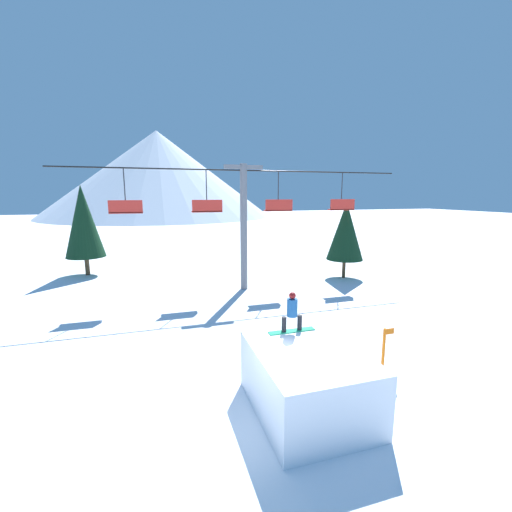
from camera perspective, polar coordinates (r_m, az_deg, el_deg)
name	(u,v)px	position (r m, az deg, el deg)	size (l,w,h in m)	color
ground_plane	(270,427)	(10.03, 2.38, -26.58)	(220.00, 220.00, 0.00)	white
mountain_ridge	(158,174)	(99.09, -16.00, 12.97)	(60.63, 60.63, 22.73)	silver
snow_ramp	(307,380)	(10.25, 8.53, -19.83)	(2.86, 3.69, 1.79)	white
snowboarder	(292,312)	(10.77, 6.04, -9.32)	(1.50, 0.33, 1.27)	#1E9E6B
chairlift	(244,216)	(21.37, -2.05, 6.71)	(21.45, 0.44, 7.84)	slate
pine_tree_near	(346,231)	(25.35, 14.70, 4.08)	(2.61, 2.61, 5.53)	#4C3823
pine_tree_far	(83,221)	(28.34, -26.84, 5.17)	(2.80, 2.80, 6.72)	#4C3823
trail_marker	(384,351)	(12.51, 20.53, -14.57)	(0.41, 0.10, 1.68)	orange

